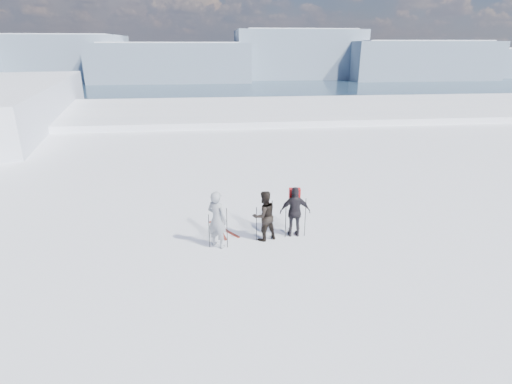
# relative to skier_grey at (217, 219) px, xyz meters

# --- Properties ---
(lake_basin) EXTENTS (820.00, 820.00, 71.62)m
(lake_basin) POSITION_rel_skier_grey_xyz_m (3.02, 26.78, -7.43)
(lake_basin) COLOR white
(lake_basin) RESTS_ON ground
(far_mountain_range) EXTENTS (770.00, 110.00, 53.00)m
(far_mountain_range) POSITION_rel_skier_grey_xyz_m (32.62, 451.57, -8.13)
(far_mountain_range) COLOR slate
(far_mountain_range) RESTS_ON ground
(skier_grey) EXTENTS (0.81, 0.77, 1.87)m
(skier_grey) POSITION_rel_skier_grey_xyz_m (0.00, 0.00, 0.00)
(skier_grey) COLOR gray
(skier_grey) RESTS_ON ground
(skier_dark) EXTENTS (1.00, 0.90, 1.69)m
(skier_dark) POSITION_rel_skier_grey_xyz_m (1.53, 0.31, -0.09)
(skier_dark) COLOR black
(skier_dark) RESTS_ON ground
(skier_pack) EXTENTS (1.04, 0.51, 1.73)m
(skier_pack) POSITION_rel_skier_grey_xyz_m (2.58, 0.47, -0.07)
(skier_pack) COLOR black
(skier_pack) RESTS_ON ground
(backpack) EXTENTS (0.38, 0.24, 0.54)m
(backpack) POSITION_rel_skier_grey_xyz_m (2.60, 0.72, 1.06)
(backpack) COLOR red
(backpack) RESTS_ON skier_pack
(ski_poles) EXTENTS (3.20, 0.54, 1.37)m
(ski_poles) POSITION_rel_skier_grey_xyz_m (1.40, 0.19, -0.30)
(ski_poles) COLOR black
(ski_poles) RESTS_ON ground
(skis_loose) EXTENTS (1.04, 1.68, 0.03)m
(skis_loose) POSITION_rel_skier_grey_xyz_m (0.16, 1.19, -0.92)
(skis_loose) COLOR black
(skis_loose) RESTS_ON ground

